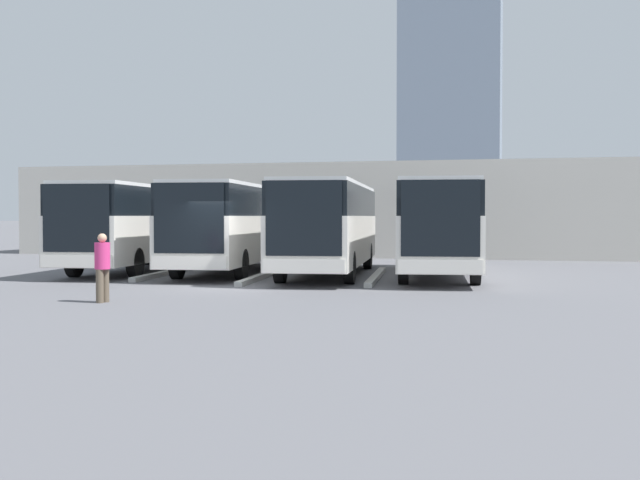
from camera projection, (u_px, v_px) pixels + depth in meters
ground_plane at (223, 287)px, 23.17m from camera, size 600.00×600.00×0.00m
bus_0 at (438, 224)px, 27.54m from camera, size 3.65×11.62×3.18m
curb_divider_0 at (376, 276)px, 26.41m from camera, size 1.00×7.07×0.15m
bus_1 at (329, 224)px, 27.90m from camera, size 3.65×11.62×3.18m
curb_divider_1 at (263, 276)px, 26.77m from camera, size 1.00×7.07×0.15m
bus_2 at (235, 224)px, 29.46m from camera, size 3.65×11.62×3.18m
curb_divider_2 at (169, 272)px, 28.33m from camera, size 1.00×7.07×0.15m
bus_3 at (142, 224)px, 30.33m from camera, size 3.65×11.62×3.18m
pedestrian at (102, 265)px, 19.07m from camera, size 0.42×0.42×1.65m
station_building at (370, 210)px, 45.91m from camera, size 36.57×16.29×4.75m
office_tower at (452, 81)px, 177.57m from camera, size 21.43×21.43×65.41m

